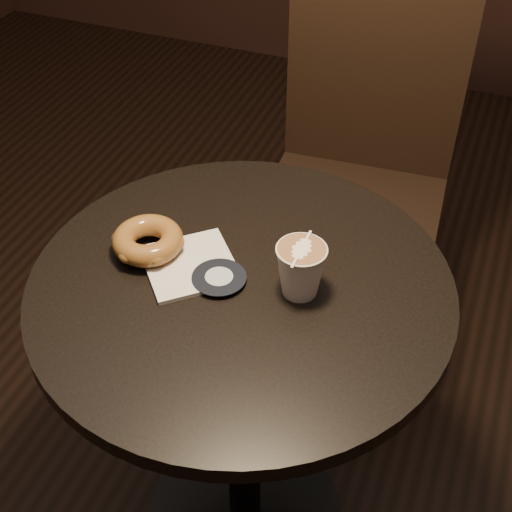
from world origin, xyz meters
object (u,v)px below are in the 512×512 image
(pastry_bag, at_px, (190,265))
(doughnut, at_px, (148,240))
(cafe_table, at_px, (242,361))
(latte_cup, at_px, (301,270))
(chair, at_px, (362,148))

(pastry_bag, relative_size, doughnut, 1.20)
(cafe_table, xyz_separation_m, pastry_bag, (-0.09, 0.00, 0.20))
(cafe_table, bearing_deg, latte_cup, 7.71)
(cafe_table, bearing_deg, doughnut, 176.88)
(cafe_table, xyz_separation_m, doughnut, (-0.17, 0.01, 0.23))
(pastry_bag, distance_m, doughnut, 0.08)
(cafe_table, height_order, chair, chair)
(doughnut, bearing_deg, latte_cup, 0.78)
(chair, height_order, doughnut, chair)
(latte_cup, bearing_deg, pastry_bag, -176.62)
(chair, relative_size, latte_cup, 11.92)
(cafe_table, distance_m, chair, 0.69)
(chair, xyz_separation_m, doughnut, (-0.21, -0.68, 0.18))
(chair, bearing_deg, cafe_table, -97.04)
(cafe_table, distance_m, doughnut, 0.29)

